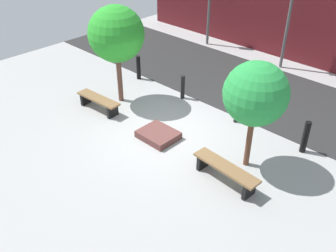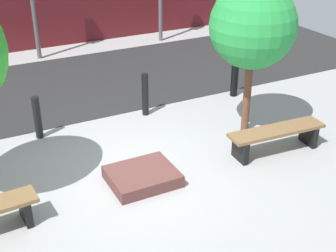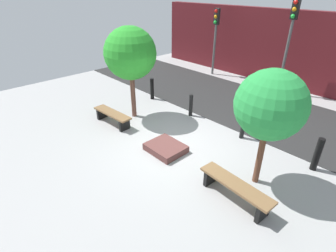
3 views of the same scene
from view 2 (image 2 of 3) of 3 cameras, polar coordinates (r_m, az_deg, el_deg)
ground_plane at (r=8.06m, az=-4.13°, el=-5.61°), size 18.00×18.00×0.00m
road_strip at (r=11.78m, az=-12.65°, el=4.75°), size 18.00×4.23×0.01m
bench_right at (r=8.69m, az=13.06°, el=-1.10°), size 1.87×0.55×0.47m
planter_bed at (r=7.74m, az=-3.15°, el=-6.16°), size 1.09×0.92×0.21m
tree_behind_right_bench at (r=8.74m, az=10.31°, el=11.90°), size 1.59×1.59×2.93m
bollard_left at (r=9.27m, az=-15.64°, el=1.01°), size 0.15×0.15×0.85m
bollard_center at (r=9.87m, az=-2.80°, el=3.85°), size 0.14×0.14×0.92m
bollard_right at (r=10.92m, az=8.14°, el=6.06°), size 0.17×0.17×0.97m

